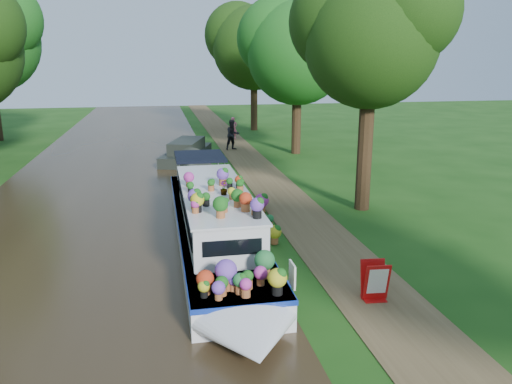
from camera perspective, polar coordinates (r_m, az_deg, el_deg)
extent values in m
plane|color=#184310|center=(15.90, 3.46, -5.75)|extent=(100.00, 100.00, 0.00)
cube|color=#2D2213|center=(15.59, -18.59, -6.93)|extent=(10.00, 100.00, 0.02)
cube|color=brown|center=(16.23, 7.58, -5.37)|extent=(2.20, 100.00, 0.03)
cube|color=silver|center=(16.01, -4.98, -4.13)|extent=(2.20, 12.00, 0.75)
cube|color=#102C95|center=(15.91, -5.00, -3.05)|extent=(2.24, 12.04, 0.12)
cube|color=silver|center=(14.98, -4.71, -1.85)|extent=(1.80, 7.00, 1.05)
cube|color=silver|center=(14.83, -4.76, 0.20)|extent=(1.90, 7.10, 0.06)
cube|color=black|center=(15.08, -1.28, -1.39)|extent=(0.03, 6.40, 0.38)
cube|color=black|center=(14.89, -8.20, -1.76)|extent=(0.03, 6.40, 0.38)
cube|color=black|center=(19.77, -6.46, 4.07)|extent=(1.90, 2.40, 0.10)
cube|color=white|center=(11.01, 4.17, -9.41)|extent=(0.04, 0.45, 0.55)
imported|color=#155016|center=(12.84, -6.85, -1.23)|extent=(0.19, 0.13, 0.35)
imported|color=#155016|center=(14.15, -3.71, 0.44)|extent=(0.29, 0.29, 0.39)
cylinder|color=black|center=(19.27, 12.33, 4.61)|extent=(0.56, 0.56, 4.55)
sphere|color=black|center=(19.00, 13.01, 16.43)|extent=(4.80, 4.80, 4.80)
sphere|color=black|center=(18.82, 16.95, 19.13)|extent=(3.60, 3.60, 3.60)
sphere|color=black|center=(19.50, 9.70, 18.66)|extent=(3.84, 3.84, 3.84)
cylinder|color=black|center=(30.76, 4.64, 7.96)|extent=(0.56, 0.56, 3.85)
sphere|color=#155016|center=(30.55, 4.80, 15.48)|extent=(6.00, 6.00, 6.00)
sphere|color=#155016|center=(30.08, 7.65, 17.70)|extent=(4.50, 4.50, 4.50)
sphere|color=#155016|center=(31.32, 2.35, 17.14)|extent=(4.80, 4.80, 4.80)
cylinder|color=black|center=(41.29, -0.22, 10.00)|extent=(0.56, 0.56, 4.20)
sphere|color=black|center=(41.15, -0.23, 16.13)|extent=(6.60, 6.60, 6.60)
sphere|color=black|center=(40.51, 1.97, 18.01)|extent=(4.95, 4.95, 4.95)
sphere|color=black|center=(42.12, -2.16, 17.44)|extent=(5.28, 5.28, 5.28)
sphere|color=#155016|center=(38.69, -27.10, 17.21)|extent=(5.25, 5.25, 5.25)
cube|color=black|center=(29.10, -7.93, 4.24)|extent=(3.41, 5.88, 0.56)
cube|color=black|center=(28.53, -7.91, 5.27)|extent=(2.34, 3.54, 0.65)
cube|color=red|center=(12.57, 13.30, -11.74)|extent=(0.56, 0.48, 0.03)
cube|color=red|center=(12.28, 13.65, -10.03)|extent=(0.61, 0.29, 0.95)
cube|color=red|center=(12.47, 13.21, -9.60)|extent=(0.61, 0.29, 0.95)
cube|color=white|center=(12.23, 13.74, -9.89)|extent=(0.47, 0.20, 0.66)
imported|color=#C35094|center=(36.35, -2.59, 7.30)|extent=(0.66, 0.52, 1.58)
imported|color=black|center=(31.94, -2.69, 6.55)|extent=(1.09, 0.95, 1.91)
imported|color=#2B5E1C|center=(19.66, 0.59, -1.00)|extent=(0.48, 0.45, 0.44)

